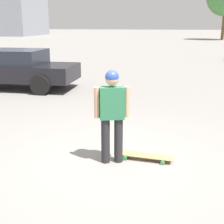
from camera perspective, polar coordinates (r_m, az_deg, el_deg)
ground_plane at (r=5.56m, az=0.00°, el=-9.05°), size 220.00×220.00×0.00m
person at (r=5.23m, az=0.00°, el=0.28°), size 0.58×0.31×1.62m
skateboard at (r=5.63m, az=6.00°, el=-7.99°), size 1.01×0.34×0.09m
car_parked_near at (r=12.14m, az=-17.75°, el=7.64°), size 4.81×2.13×1.42m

